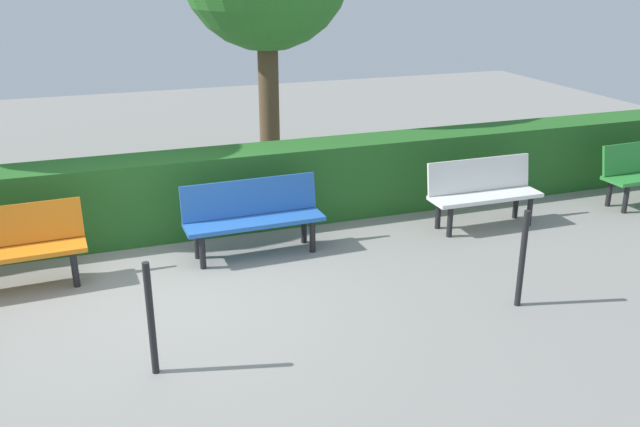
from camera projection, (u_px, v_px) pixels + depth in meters
name	position (u px, v px, depth m)	size (l,w,h in m)	color
ground_plane	(166.00, 293.00, 7.04)	(23.87, 23.87, 0.00)	gray
bench_white	(483.00, 190.00, 8.69)	(1.46, 0.46, 0.86)	white
bench_blue	(253.00, 214.00, 7.85)	(1.61, 0.49, 0.86)	blue
bench_orange	(15.00, 244.00, 7.02)	(1.40, 0.53, 0.86)	orange
hedge_row	(244.00, 188.00, 8.69)	(19.87, 0.65, 1.00)	#266023
railing_post_mid	(522.00, 259.00, 6.62)	(0.06, 0.06, 1.00)	black
railing_post_far	(151.00, 319.00, 5.51)	(0.06, 0.06, 1.00)	black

